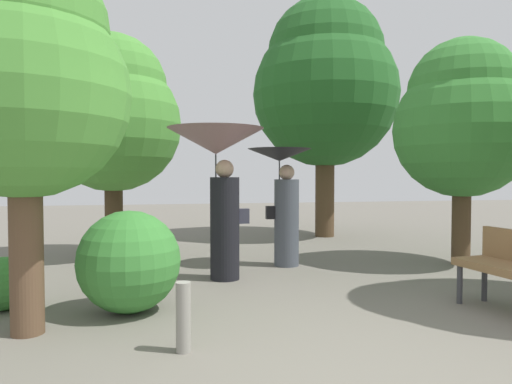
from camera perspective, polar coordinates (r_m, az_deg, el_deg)
person_left at (r=6.22m, az=-4.65°, el=3.33°), size 1.29×1.29×2.03m
person_right at (r=7.16m, az=3.36°, el=0.32°), size 0.98×0.98×1.81m
tree_near_left at (r=4.61m, az=-26.71°, el=12.84°), size 1.83×1.83×3.41m
tree_near_right at (r=8.02m, az=24.10°, el=8.30°), size 2.13×2.13×3.54m
tree_mid_left at (r=8.34m, az=-17.21°, el=9.29°), size 2.30×2.30×3.80m
tree_mid_right at (r=10.92m, az=8.53°, el=13.22°), size 3.29×3.29×5.43m
bush_path_left at (r=4.95m, az=-15.35°, el=-8.25°), size 1.05×1.05×1.05m
bush_path_right at (r=5.56m, az=-28.61°, el=-9.86°), size 0.56×0.56×0.56m
path_marker_post at (r=3.85m, az=-8.91°, el=-14.95°), size 0.12×0.12×0.56m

